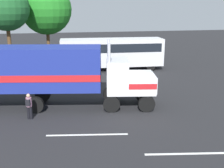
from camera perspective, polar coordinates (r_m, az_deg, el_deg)
name	(u,v)px	position (r m, az deg, el deg)	size (l,w,h in m)	color
ground_plane	(128,108)	(18.53, 3.39, -5.07)	(120.00, 120.00, 0.00)	#232326
lane_stripe_near	(87,135)	(14.82, -5.27, -10.67)	(4.40, 0.16, 0.01)	silver
lane_stripe_mid	(191,154)	(13.56, 16.44, -13.97)	(4.40, 0.16, 0.01)	silver
semi_truck	(39,71)	(18.63, -15.25, 2.63)	(14.38, 5.03, 4.50)	silver
person_bystander	(29,105)	(17.14, -17.17, -4.35)	(0.35, 0.47, 1.63)	black
parked_bus	(112,51)	(29.47, 0.00, 6.98)	(11.13, 3.19, 3.40)	silver
tree_left	(6,8)	(34.04, -21.57, 14.78)	(5.28, 5.28, 9.27)	brown
tree_right	(46,9)	(38.03, -13.76, 15.13)	(6.70, 6.70, 9.78)	brown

